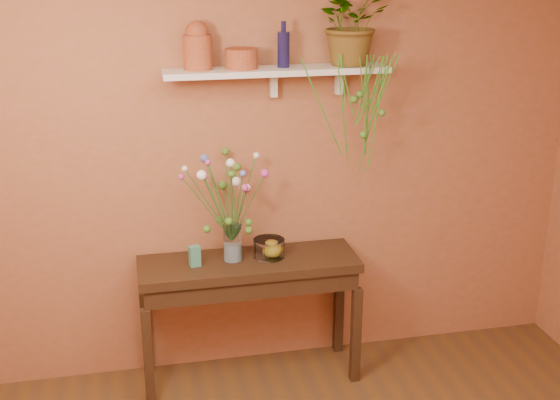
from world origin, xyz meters
TOP-DOWN VIEW (x-y plane):
  - room at (0.00, 0.00)m, footprint 4.04×4.04m
  - sideboard at (-0.15, 1.77)m, footprint 1.33×0.43m
  - wall_shelf at (0.06, 1.87)m, footprint 1.30×0.24m
  - terracotta_jug at (-0.40, 1.89)m, footprint 0.21×0.21m
  - terracotta_pot at (-0.15, 1.88)m, footprint 0.24×0.24m
  - blue_bottle at (0.09, 1.88)m, footprint 0.07×0.07m
  - spider_plant at (0.50, 1.89)m, footprint 0.53×0.50m
  - plant_fronds at (0.53, 1.73)m, footprint 0.60×0.33m
  - glass_vase at (-0.24, 1.79)m, footprint 0.11×0.11m
  - bouquet at (-0.26, 1.79)m, footprint 0.53×0.49m
  - glass_bowl at (-0.02, 1.79)m, footprint 0.19×0.19m
  - lemon at (0.00, 1.79)m, footprint 0.08×0.08m
  - carton at (-0.47, 1.75)m, footprint 0.07×0.06m

SIDE VIEW (x-z plane):
  - sideboard at x=-0.15m, z-range 0.29..1.09m
  - lemon at x=0.00m, z-range 0.81..0.89m
  - glass_bowl at x=-0.02m, z-range 0.80..0.91m
  - carton at x=-0.47m, z-range 0.80..0.93m
  - glass_vase at x=-0.24m, z-range 0.79..1.02m
  - bouquet at x=-0.26m, z-range 0.99..1.53m
  - room at x=0.00m, z-range 0.00..2.70m
  - plant_fronds at x=0.53m, z-range 1.36..2.10m
  - wall_shelf at x=0.06m, z-range 1.82..2.01m
  - terracotta_pot at x=-0.15m, z-range 1.94..2.05m
  - blue_bottle at x=0.09m, z-range 1.91..2.17m
  - terracotta_jug at x=-0.40m, z-range 1.93..2.20m
  - spider_plant at x=0.50m, z-range 1.94..2.43m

